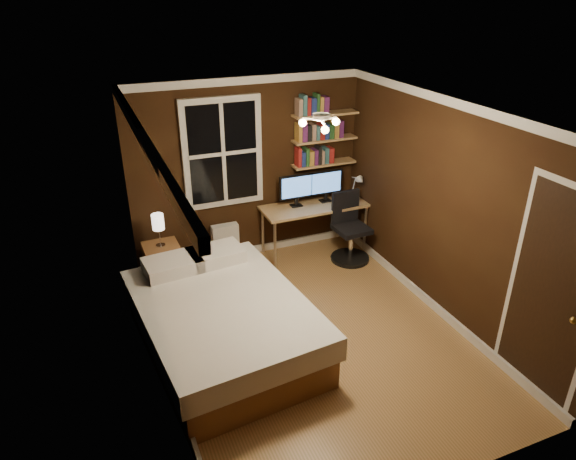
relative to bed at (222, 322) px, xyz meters
name	(u,v)px	position (x,y,z in m)	size (l,w,h in m)	color
floor	(311,334)	(0.97, -0.16, -0.32)	(4.20, 4.20, 0.00)	olive
wall_back	(248,171)	(0.97, 1.94, 0.93)	(3.20, 0.04, 2.50)	black
wall_left	(154,264)	(-0.63, -0.16, 0.93)	(0.04, 4.20, 2.50)	black
wall_right	(443,210)	(2.57, -0.16, 0.93)	(0.04, 4.20, 2.50)	black
ceiling	(317,111)	(0.97, -0.16, 2.18)	(3.20, 4.20, 0.02)	white
window	(223,153)	(0.62, 1.90, 1.23)	(1.06, 0.06, 1.46)	silver
door	(549,298)	(2.56, -1.71, 0.70)	(0.03, 0.82, 2.05)	black
door_knob	(574,320)	(2.52, -2.01, 0.68)	(0.06, 0.06, 0.06)	#B58C40
ceiling_fixture	(321,125)	(0.97, -0.26, 2.08)	(0.44, 0.44, 0.18)	beige
bookshelf_lower	(324,164)	(2.05, 1.82, 0.93)	(0.92, 0.22, 0.03)	#AD8253
books_row_lower	(324,155)	(2.05, 1.82, 1.06)	(0.54, 0.16, 0.23)	maroon
bookshelf_middle	(325,139)	(2.05, 1.82, 1.28)	(0.92, 0.22, 0.03)	#AD8253
books_row_middle	(325,130)	(2.05, 1.82, 1.41)	(0.60, 0.16, 0.23)	navy
bookshelf_upper	(325,114)	(2.05, 1.82, 1.63)	(0.92, 0.22, 0.03)	#AD8253
books_row_upper	(326,104)	(2.05, 1.82, 1.76)	(0.42, 0.16, 0.23)	#245525
bed	(222,322)	(0.00, 0.00, 0.00)	(1.81, 2.37, 0.75)	brown
nightstand	(163,265)	(-0.35, 1.56, -0.05)	(0.44, 0.44, 0.55)	brown
bedside_lamp	(159,230)	(-0.35, 1.56, 0.44)	(0.15, 0.15, 0.43)	#F3E3CE
radiator	(226,243)	(0.56, 1.83, -0.05)	(0.37, 0.13, 0.55)	silver
desk	(315,209)	(1.83, 1.63, 0.34)	(1.52, 0.57, 0.72)	#AD8253
monitor_left	(296,191)	(1.58, 1.71, 0.63)	(0.50, 0.12, 0.46)	black
monitor_right	(326,186)	(2.03, 1.71, 0.63)	(0.50, 0.12, 0.46)	black
desk_lamp	(356,187)	(2.42, 1.53, 0.62)	(0.14, 0.32, 0.44)	silver
office_chair	(349,235)	(2.19, 1.23, 0.05)	(0.54, 0.54, 0.98)	black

